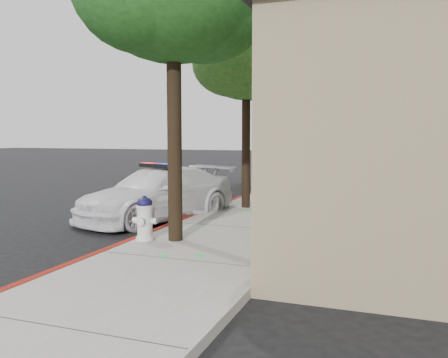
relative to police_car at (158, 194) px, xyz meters
The scene contains 7 objects.
ground 4.15m from the police_car, 77.28° to the right, with size 120.00×120.00×0.00m, color black.
sidewalk 2.76m from the police_car, 21.57° to the right, with size 3.20×60.00×0.15m, color gray.
red_curb 1.51m from the police_car, 45.84° to the right, with size 0.14×60.00×0.16m, color maroon.
police_car is the anchor object (origin of this frame).
fire_hydrant 3.15m from the police_car, 66.56° to the right, with size 0.51×0.44×0.89m.
street_tree_mid 4.53m from the police_car, 45.91° to the left, with size 3.10×2.91×5.55m.
street_tree_far 11.54m from the police_car, 81.31° to the left, with size 3.09×3.16×5.77m.
Camera 1 is at (5.01, -7.03, 2.24)m, focal length 37.65 mm.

